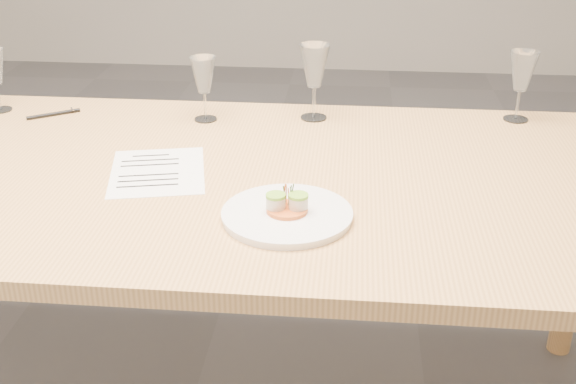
# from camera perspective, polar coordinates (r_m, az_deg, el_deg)

# --- Properties ---
(dining_table) EXTENTS (2.40, 1.00, 0.75)m
(dining_table) POSITION_cam_1_polar(r_m,az_deg,el_deg) (1.74, -9.24, -0.27)
(dining_table) COLOR tan
(dining_table) RESTS_ON ground
(dinner_plate) EXTENTS (0.27, 0.27, 0.07)m
(dinner_plate) POSITION_cam_1_polar(r_m,az_deg,el_deg) (1.46, -0.06, -1.70)
(dinner_plate) COLOR white
(dinner_plate) RESTS_ON dining_table
(recipe_sheet) EXTENTS (0.27, 0.31, 0.00)m
(recipe_sheet) POSITION_cam_1_polar(r_m,az_deg,el_deg) (1.70, -10.29, 1.60)
(recipe_sheet) COLOR white
(recipe_sheet) RESTS_ON dining_table
(ballpoint_pen) EXTENTS (0.13, 0.09, 0.01)m
(ballpoint_pen) POSITION_cam_1_polar(r_m,az_deg,el_deg) (2.14, -18.02, 5.88)
(ballpoint_pen) COLOR black
(ballpoint_pen) RESTS_ON dining_table
(wine_glass_2) EXTENTS (0.07, 0.07, 0.18)m
(wine_glass_2) POSITION_cam_1_polar(r_m,az_deg,el_deg) (1.98, -6.69, 9.05)
(wine_glass_2) COLOR white
(wine_glass_2) RESTS_ON dining_table
(wine_glass_3) EXTENTS (0.08, 0.08, 0.21)m
(wine_glass_3) POSITION_cam_1_polar(r_m,az_deg,el_deg) (1.97, 2.10, 9.82)
(wine_glass_3) COLOR white
(wine_glass_3) RESTS_ON dining_table
(wine_glass_4) EXTENTS (0.08, 0.08, 0.19)m
(wine_glass_4) POSITION_cam_1_polar(r_m,az_deg,el_deg) (2.06, 18.02, 8.96)
(wine_glass_4) COLOR white
(wine_glass_4) RESTS_ON dining_table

